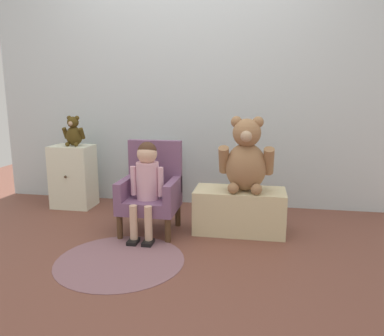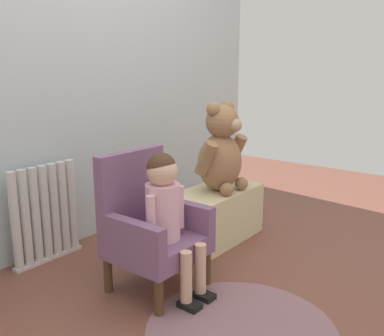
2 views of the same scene
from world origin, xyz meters
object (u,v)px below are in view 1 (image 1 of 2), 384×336
(child_figure, at_px, (147,176))
(large_teddy_bear, at_px, (246,159))
(small_dresser, at_px, (73,176))
(low_bench, at_px, (239,211))
(radiator, at_px, (155,176))
(small_teddy_bear, at_px, (74,133))
(child_armchair, at_px, (151,190))
(floor_rug, at_px, (120,260))

(child_figure, relative_size, large_teddy_bear, 1.27)
(small_dresser, height_order, low_bench, small_dresser)
(small_dresser, bearing_deg, large_teddy_bear, -14.09)
(radiator, relative_size, small_dresser, 0.97)
(small_dresser, relative_size, child_figure, 0.82)
(small_dresser, distance_m, large_teddy_bear, 1.70)
(low_bench, bearing_deg, large_teddy_bear, -25.75)
(large_teddy_bear, xyz_separation_m, small_teddy_bear, (-1.59, 0.40, 0.12))
(low_bench, height_order, large_teddy_bear, large_teddy_bear)
(child_armchair, xyz_separation_m, large_teddy_bear, (0.72, 0.06, 0.26))
(radiator, relative_size, small_teddy_bear, 2.07)
(child_figure, height_order, large_teddy_bear, large_teddy_bear)
(low_bench, height_order, small_teddy_bear, small_teddy_bear)
(child_armchair, distance_m, floor_rug, 0.67)
(small_teddy_bear, bearing_deg, radiator, 16.80)
(large_teddy_bear, bearing_deg, small_dresser, 165.91)
(child_armchair, relative_size, child_figure, 0.98)
(child_figure, height_order, small_teddy_bear, small_teddy_bear)
(small_dresser, height_order, floor_rug, small_dresser)
(radiator, xyz_separation_m, low_bench, (0.84, -0.60, -0.11))
(small_dresser, bearing_deg, low_bench, -13.77)
(small_dresser, xyz_separation_m, floor_rug, (0.85, -1.05, -0.29))
(child_armchair, height_order, floor_rug, child_armchair)
(small_teddy_bear, xyz_separation_m, floor_rug, (0.82, -1.05, -0.70))
(child_armchair, relative_size, low_bench, 1.01)
(child_figure, bearing_deg, large_teddy_bear, 13.82)
(small_dresser, distance_m, child_armchair, 1.02)
(large_teddy_bear, bearing_deg, child_armchair, -175.01)
(child_armchair, bearing_deg, small_dresser, 152.41)
(small_dresser, distance_m, low_bench, 1.63)
(radiator, distance_m, large_teddy_bear, 1.12)
(small_dresser, relative_size, large_teddy_bear, 1.04)
(child_armchair, bearing_deg, floor_rug, -94.77)
(small_dresser, height_order, small_teddy_bear, small_teddy_bear)
(small_teddy_bear, relative_size, floor_rug, 0.33)
(large_teddy_bear, bearing_deg, low_bench, 154.25)
(small_teddy_bear, bearing_deg, floor_rug, -52.04)
(radiator, xyz_separation_m, large_teddy_bear, (0.88, -0.61, 0.30))
(large_teddy_bear, bearing_deg, small_teddy_bear, 165.82)
(small_dresser, height_order, child_figure, child_figure)
(low_bench, bearing_deg, radiator, 144.74)
(large_teddy_bear, bearing_deg, radiator, 145.14)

